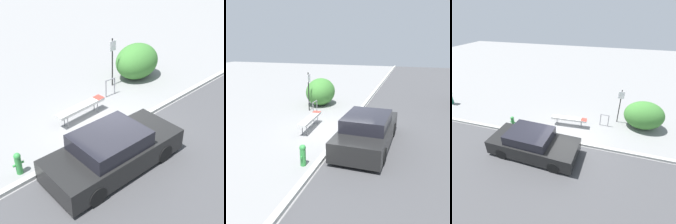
{
  "view_description": "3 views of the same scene",
  "coord_description": "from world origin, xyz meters",
  "views": [
    {
      "loc": [
        -6.43,
        -6.79,
        6.58
      ],
      "look_at": [
        0.23,
        0.17,
        0.82
      ],
      "focal_mm": 50.0,
      "sensor_mm": 36.0,
      "label": 1
    },
    {
      "loc": [
        -10.45,
        -2.91,
        4.18
      ],
      "look_at": [
        0.98,
        0.56,
        0.66
      ],
      "focal_mm": 40.0,
      "sensor_mm": 36.0,
      "label": 2
    },
    {
      "loc": [
        2.32,
        -7.45,
        6.52
      ],
      "look_at": [
        -0.5,
        2.07,
        0.69
      ],
      "focal_mm": 28.0,
      "sensor_mm": 36.0,
      "label": 3
    }
  ],
  "objects": [
    {
      "name": "bike_rack",
      "position": [
        2.14,
        2.26,
        0.5
      ],
      "size": [
        0.55,
        0.08,
        0.83
      ],
      "rotation": [
        0.0,
        0.0,
        -0.05
      ],
      "color": "gray",
      "rests_on": "ground_plane"
    },
    {
      "name": "sign_post",
      "position": [
        2.94,
        2.96,
        1.38
      ],
      "size": [
        0.36,
        0.08,
        2.3
      ],
      "color": "black",
      "rests_on": "ground_plane"
    },
    {
      "name": "curb",
      "position": [
        0.0,
        0.0,
        0.07
      ],
      "size": [
        60.0,
        0.2,
        0.13
      ],
      "color": "#A8A8A3",
      "rests_on": "ground_plane"
    },
    {
      "name": "bench",
      "position": [
        -0.02,
        1.63,
        0.52
      ],
      "size": [
        2.26,
        0.5,
        0.59
      ],
      "rotation": [
        0.0,
        0.0,
        0.05
      ],
      "color": "gray",
      "rests_on": "ground_plane"
    },
    {
      "name": "ground_plane",
      "position": [
        0.0,
        0.0,
        0.0
      ],
      "size": [
        60.0,
        60.0,
        0.0
      ],
      "primitive_type": "plane",
      "color": "gray"
    },
    {
      "name": "fire_hydrant",
      "position": [
        -3.42,
        0.47,
        0.41
      ],
      "size": [
        0.36,
        0.22,
        0.77
      ],
      "color": "#338C3F",
      "rests_on": "ground_plane"
    },
    {
      "name": "parked_car_near",
      "position": [
        -1.14,
        -1.32,
        0.63
      ],
      "size": [
        4.56,
        2.02,
        1.35
      ],
      "rotation": [
        0.0,
        0.0,
        -0.04
      ],
      "color": "black",
      "rests_on": "ground_plane"
    },
    {
      "name": "shrub_hedge",
      "position": [
        4.44,
        2.78,
        0.87
      ],
      "size": [
        2.37,
        1.79,
        1.74
      ],
      "color": "#3D7A33",
      "rests_on": "ground_plane"
    }
  ]
}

